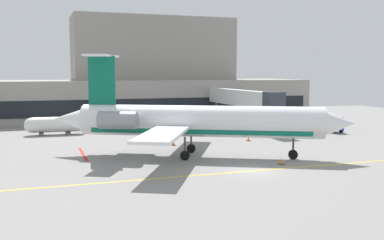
{
  "coord_description": "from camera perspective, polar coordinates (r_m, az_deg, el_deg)",
  "views": [
    {
      "loc": [
        -17.04,
        -33.79,
        8.3
      ],
      "look_at": [
        -0.54,
        13.57,
        3.0
      ],
      "focal_mm": 42.35,
      "sensor_mm": 36.0,
      "label": 1
    }
  ],
  "objects": [
    {
      "name": "regional_jet",
      "position": [
        44.42,
        0.24,
        -0.15
      ],
      "size": [
        27.74,
        22.15,
        10.04
      ],
      "color": "white",
      "rests_on": "ground"
    },
    {
      "name": "safety_cone_bravo",
      "position": [
        41.95,
        11.16,
        -5.15
      ],
      "size": [
        0.47,
        0.47,
        0.55
      ],
      "color": "orange",
      "rests_on": "ground"
    },
    {
      "name": "safety_cone_alpha",
      "position": [
        55.4,
        7.12,
        -2.37
      ],
      "size": [
        0.47,
        0.47,
        0.55
      ],
      "color": "orange",
      "rests_on": "ground"
    },
    {
      "name": "pushback_tractor",
      "position": [
        68.11,
        2.86,
        -0.12
      ],
      "size": [
        3.17,
        1.99,
        2.29
      ],
      "color": "#19389E",
      "rests_on": "ground"
    },
    {
      "name": "terminal_building",
      "position": [
        84.4,
        -7.41,
        4.84
      ],
      "size": [
        68.82,
        16.68,
        18.59
      ],
      "color": "gray",
      "rests_on": "ground"
    },
    {
      "name": "jet_bridge_west",
      "position": [
        68.6,
        6.38,
        2.72
      ],
      "size": [
        2.4,
        22.51,
        5.74
      ],
      "color": "silver",
      "rests_on": "ground"
    },
    {
      "name": "ground",
      "position": [
        38.75,
        7.42,
        -6.46
      ],
      "size": [
        120.0,
        120.0,
        0.11
      ],
      "color": "gray"
    },
    {
      "name": "baggage_tug",
      "position": [
        65.91,
        17.18,
        -0.61
      ],
      "size": [
        2.27,
        3.86,
        2.14
      ],
      "color": "#19389E",
      "rests_on": "ground"
    },
    {
      "name": "safety_cone_charlie",
      "position": [
        51.7,
        -2.36,
        -2.93
      ],
      "size": [
        0.47,
        0.47,
        0.55
      ],
      "color": "orange",
      "rests_on": "ground"
    },
    {
      "name": "fuel_tank",
      "position": [
        63.04,
        -16.93,
        -0.56
      ],
      "size": [
        7.7,
        2.26,
        2.38
      ],
      "color": "white",
      "rests_on": "ground"
    }
  ]
}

